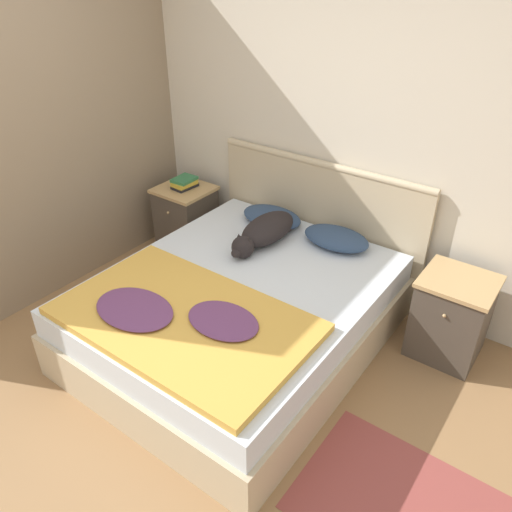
{
  "coord_description": "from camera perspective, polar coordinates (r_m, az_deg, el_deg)",
  "views": [
    {
      "loc": [
        1.85,
        -1.15,
        2.44
      ],
      "look_at": [
        0.12,
        1.2,
        0.63
      ],
      "focal_mm": 35.0,
      "sensor_mm": 36.0,
      "label": 1
    }
  ],
  "objects": [
    {
      "name": "nightstand_left",
      "position": [
        4.67,
        -7.96,
        4.3
      ],
      "size": [
        0.47,
        0.46,
        0.61
      ],
      "color": "#4C4238",
      "rests_on": "ground_plane"
    },
    {
      "name": "quilt",
      "position": [
        3.03,
        -8.54,
        -7.0
      ],
      "size": [
        1.53,
        0.93,
        0.09
      ],
      "color": "gold",
      "rests_on": "bed"
    },
    {
      "name": "pillow_left",
      "position": [
        4.04,
        1.82,
        4.51
      ],
      "size": [
        0.51,
        0.33,
        0.12
      ],
      "color": "navy",
      "rests_on": "bed"
    },
    {
      "name": "nightstand_right",
      "position": [
        3.66,
        21.37,
        -6.45
      ],
      "size": [
        0.47,
        0.46,
        0.61
      ],
      "color": "#4C4238",
      "rests_on": "ground_plane"
    },
    {
      "name": "book_stack",
      "position": [
        4.53,
        -8.18,
        8.26
      ],
      "size": [
        0.18,
        0.24,
        0.09
      ],
      "color": "#232328",
      "rests_on": "nightstand_left"
    },
    {
      "name": "wall_side_left",
      "position": [
        4.2,
        -20.46,
        13.76
      ],
      "size": [
        0.06,
        3.1,
        2.55
      ],
      "color": "gray",
      "rests_on": "ground_plane"
    },
    {
      "name": "ground_plane",
      "position": [
        3.27,
        -15.14,
        -17.97
      ],
      "size": [
        16.0,
        16.0,
        0.0
      ],
      "primitive_type": "plane",
      "color": "#997047"
    },
    {
      "name": "wall_back",
      "position": [
        3.94,
        6.74,
        14.41
      ],
      "size": [
        9.0,
        0.06,
        2.55
      ],
      "color": "beige",
      "rests_on": "ground_plane"
    },
    {
      "name": "dog",
      "position": [
        3.76,
        1.04,
        2.87
      ],
      "size": [
        0.28,
        0.79,
        0.19
      ],
      "color": "black",
      "rests_on": "bed"
    },
    {
      "name": "headboard",
      "position": [
        4.1,
        7.08,
        4.13
      ],
      "size": [
        1.81,
        0.06,
        1.06
      ],
      "color": "#C6B28E",
      "rests_on": "ground_plane"
    },
    {
      "name": "rug",
      "position": [
        2.95,
        17.37,
        -26.14
      ],
      "size": [
        1.15,
        0.77,
        0.0
      ],
      "color": "#93423D",
      "rests_on": "ground_plane"
    },
    {
      "name": "pillow_right",
      "position": [
        3.78,
        9.16,
        2.04
      ],
      "size": [
        0.51,
        0.33,
        0.12
      ],
      "color": "navy",
      "rests_on": "bed"
    },
    {
      "name": "bed",
      "position": [
        3.51,
        -2.02,
        -6.57
      ],
      "size": [
        1.73,
        2.08,
        0.53
      ],
      "color": "#C6B28E",
      "rests_on": "ground_plane"
    }
  ]
}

